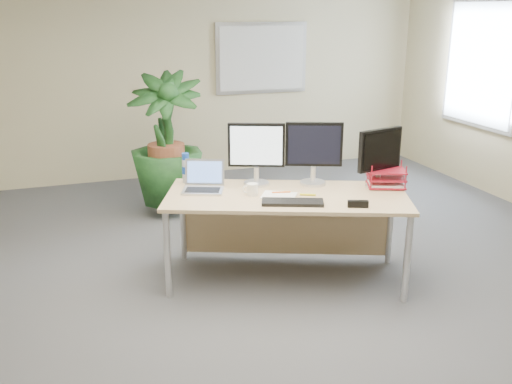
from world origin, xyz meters
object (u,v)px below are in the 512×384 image
object	(u,v)px
desk	(286,208)
monitor_left	(256,150)
monitor_right	(314,149)
laptop	(204,183)
floor_plant	(166,149)

from	to	relation	value
desk	monitor_left	bearing A→B (deg)	128.25
monitor_left	monitor_right	bearing A→B (deg)	-16.82
monitor_left	laptop	xyz separation A→B (m)	(-0.46, 0.01, -0.25)
monitor_left	monitor_right	distance (m)	0.49
desk	monitor_right	bearing A→B (deg)	18.81
floor_plant	monitor_left	distance (m)	1.68
floor_plant	monitor_left	world-z (taller)	floor_plant
desk	floor_plant	xyz separation A→B (m)	(-0.69, 1.80, 0.16)
monitor_left	laptop	size ratio (longest dim) A/B	1.29
floor_plant	monitor_left	size ratio (longest dim) A/B	2.81
floor_plant	laptop	distance (m)	1.56
desk	floor_plant	world-z (taller)	floor_plant
desk	floor_plant	size ratio (longest dim) A/B	1.42
laptop	monitor_right	bearing A→B (deg)	-9.31
floor_plant	laptop	world-z (taller)	floor_plant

